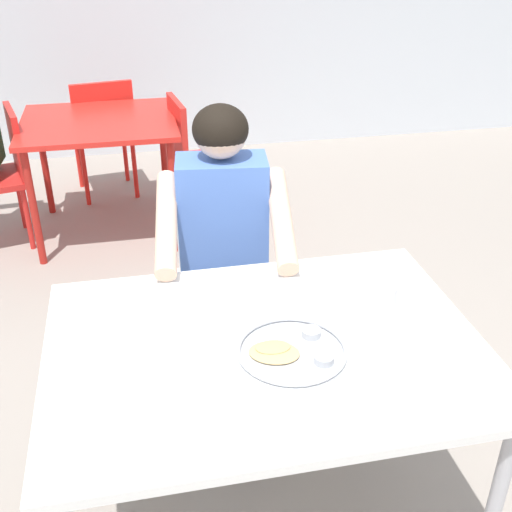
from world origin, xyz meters
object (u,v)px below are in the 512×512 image
table_background_red (99,134)px  thali_tray (293,350)px  diner_foreground (224,243)px  chair_red_left (1,169)px  drinking_cup (385,298)px  table_foreground (265,361)px  chair_foreground (222,271)px  chair_red_right (196,154)px  chair_red_far (103,129)px

table_background_red → thali_tray: bearing=-76.9°
table_background_red → diner_foreground: bearing=-74.1°
diner_foreground → chair_red_left: 2.02m
drinking_cup → chair_red_left: bearing=123.4°
table_foreground → chair_foreground: 0.89m
diner_foreground → table_background_red: diner_foreground is taller
chair_red_right → chair_red_far: (-0.57, 0.59, 0.02)m
drinking_cup → chair_red_right: bearing=98.1°
table_background_red → chair_red_far: chair_red_far is taller
table_foreground → chair_red_right: bearing=88.2°
drinking_cup → chair_red_right: 2.32m
chair_red_left → thali_tray: bearing=-64.3°
drinking_cup → diner_foreground: size_ratio=0.07×
diner_foreground → chair_red_far: size_ratio=1.46×
table_foreground → drinking_cup: bearing=11.9°
diner_foreground → drinking_cup: bearing=-54.5°
table_foreground → chair_red_left: 2.60m
chair_red_left → drinking_cup: bearing=-56.6°
drinking_cup → chair_red_right: size_ratio=0.11×
diner_foreground → table_background_red: bearing=105.9°
chair_foreground → chair_red_left: chair_foreground is taller
chair_foreground → chair_red_left: size_ratio=1.01×
chair_red_far → thali_tray: bearing=-79.4°
chair_red_left → table_foreground: bearing=-65.0°
table_foreground → chair_foreground: size_ratio=1.51×
table_foreground → diner_foreground: diner_foreground is taller
table_foreground → chair_red_far: size_ratio=1.48×
chair_foreground → chair_red_far: (-0.50, 2.07, 0.02)m
diner_foreground → chair_foreground: bearing=84.7°
chair_foreground → chair_red_right: same height
table_foreground → chair_red_right: (0.07, 2.36, -0.19)m
thali_tray → chair_red_right: (0.01, 2.42, -0.27)m
chair_foreground → chair_red_left: 1.84m
chair_red_left → chair_red_right: 1.17m
table_foreground → chair_red_far: bearing=99.6°
thali_tray → diner_foreground: 0.73m
drinking_cup → thali_tray: bearing=-156.1°
thali_tray → chair_red_far: size_ratio=0.37×
thali_tray → chair_foreground: size_ratio=0.38×
table_foreground → drinking_cup: drinking_cup is taller
drinking_cup → table_background_red: bearing=111.4°
chair_foreground → chair_red_left: bearing=126.7°
table_foreground → thali_tray: (0.07, -0.06, 0.08)m
table_background_red → chair_red_right: (0.58, -0.02, -0.17)m
chair_red_far → table_foreground: bearing=-80.4°
table_foreground → diner_foreground: (-0.01, 0.66, 0.06)m
thali_tray → chair_red_right: size_ratio=0.38×
chair_red_left → chair_red_far: size_ratio=0.97×
drinking_cup → table_background_red: drinking_cup is taller
drinking_cup → table_background_red: (-0.90, 2.29, -0.14)m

